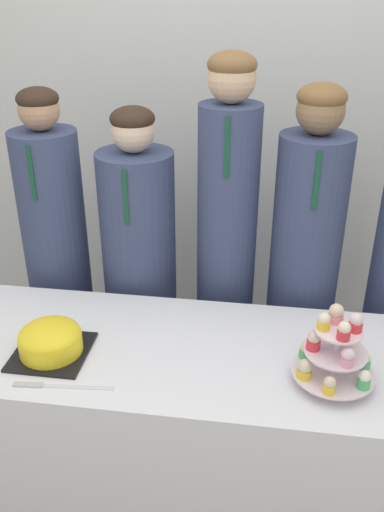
# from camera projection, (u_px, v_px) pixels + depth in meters

# --- Properties ---
(wall_back) EXTENTS (9.00, 0.06, 2.70)m
(wall_back) POSITION_uv_depth(u_px,v_px,m) (228.00, 97.00, 2.76)
(wall_back) COLOR silver
(wall_back) RESTS_ON ground_plane
(table) EXTENTS (1.75, 0.65, 0.75)m
(table) POSITION_uv_depth(u_px,v_px,m) (190.00, 430.00, 2.03)
(table) COLOR white
(table) RESTS_ON ground_plane
(round_cake) EXTENTS (0.25, 0.25, 0.11)m
(round_cake) POSITION_uv_depth(u_px,v_px,m) (50.00, 340.00, 1.82)
(round_cake) COLOR black
(round_cake) RESTS_ON table
(cake_knife) EXTENTS (0.32, 0.05, 0.01)m
(cake_knife) POSITION_uv_depth(u_px,v_px,m) (46.00, 386.00, 1.70)
(cake_knife) COLOR silver
(cake_knife) RESTS_ON table
(cupcake_stand) EXTENTS (0.26, 0.26, 0.26)m
(cupcake_stand) POSITION_uv_depth(u_px,v_px,m) (335.00, 351.00, 1.66)
(cupcake_stand) COLOR silver
(cupcake_stand) RESTS_ON table
(student_0) EXTENTS (0.28, 0.28, 1.52)m
(student_0) POSITION_uv_depth(u_px,v_px,m) (59.00, 270.00, 2.43)
(student_0) COLOR #384266
(student_0) RESTS_ON ground_plane
(student_1) EXTENTS (0.32, 0.32, 1.46)m
(student_1) POSITION_uv_depth(u_px,v_px,m) (141.00, 283.00, 2.40)
(student_1) COLOR #384266
(student_1) RESTS_ON ground_plane
(student_2) EXTENTS (0.24, 0.25, 1.66)m
(student_2) POSITION_uv_depth(u_px,v_px,m) (226.00, 263.00, 2.29)
(student_2) COLOR #384266
(student_2) RESTS_ON ground_plane
(student_3) EXTENTS (0.29, 0.29, 1.56)m
(student_3) POSITION_uv_depth(u_px,v_px,m) (302.00, 282.00, 2.28)
(student_3) COLOR #384266
(student_3) RESTS_ON ground_plane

